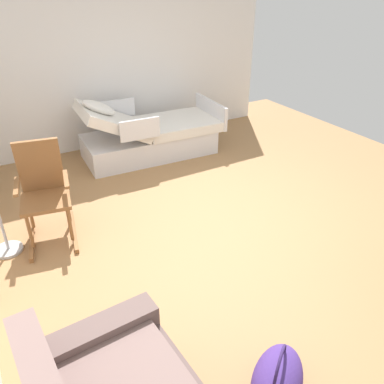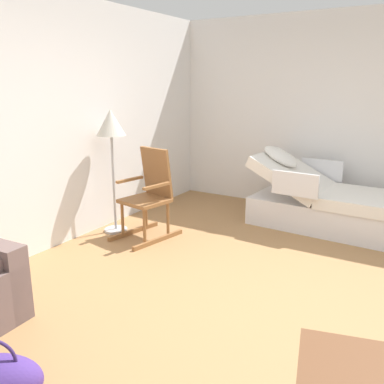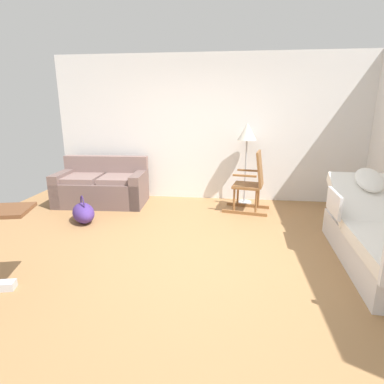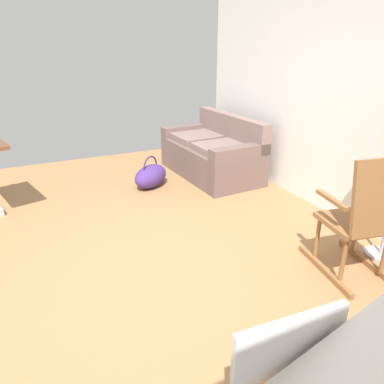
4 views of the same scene
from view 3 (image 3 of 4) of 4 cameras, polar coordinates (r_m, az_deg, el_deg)
name	(u,v)px [view 3 (image 3 of 4)]	position (r m, az deg, el deg)	size (l,w,h in m)	color
ground_plane	(197,252)	(3.95, 0.84, -11.00)	(7.16, 7.16, 0.00)	#9E7247
back_wall	(211,129)	(6.01, 3.44, 11.49)	(5.93, 0.10, 2.70)	white
couch	(102,187)	(6.01, -16.17, 0.81)	(1.64, 0.94, 0.85)	#68534F
rocking_chair	(252,183)	(5.38, 10.92, 1.66)	(0.83, 0.61, 1.05)	brown
floor_lamp	(247,137)	(5.71, 10.08, 9.87)	(0.34, 0.34, 1.48)	#B2B5BA
duffel_bag	(83,213)	(5.15, -19.33, -3.60)	(0.58, 0.64, 0.43)	#472D7A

